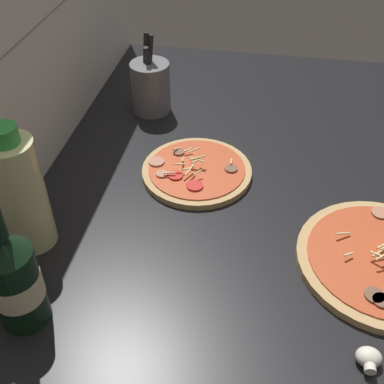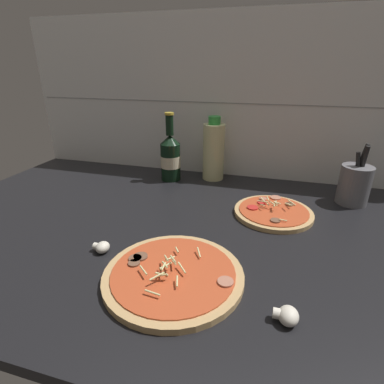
# 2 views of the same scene
# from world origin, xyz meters

# --- Properties ---
(counter_slab) EXTENTS (1.60, 0.90, 0.03)m
(counter_slab) POSITION_xyz_m (0.00, 0.00, 0.01)
(counter_slab) COLOR black
(counter_slab) RESTS_ON ground
(pizza_near) EXTENTS (0.29, 0.29, 0.05)m
(pizza_near) POSITION_xyz_m (0.01, -0.20, 0.03)
(pizza_near) COLOR tan
(pizza_near) RESTS_ON counter_slab
(pizza_far) EXTENTS (0.22, 0.22, 0.04)m
(pizza_far) POSITION_xyz_m (0.20, 0.14, 0.03)
(pizza_far) COLOR tan
(pizza_far) RESTS_ON counter_slab
(beer_bottle) EXTENTS (0.07, 0.07, 0.25)m
(beer_bottle) POSITION_xyz_m (-0.19, 0.34, 0.11)
(beer_bottle) COLOR black
(beer_bottle) RESTS_ON counter_slab
(oil_bottle) EXTENTS (0.08, 0.08, 0.23)m
(oil_bottle) POSITION_xyz_m (-0.03, 0.39, 0.13)
(oil_bottle) COLOR beige
(oil_bottle) RESTS_ON counter_slab
(mushroom_right) EXTENTS (0.04, 0.04, 0.03)m
(mushroom_right) POSITION_xyz_m (-0.18, -0.16, 0.04)
(mushroom_right) COLOR white
(mushroom_right) RESTS_ON counter_slab
(utensil_crock) EXTENTS (0.09, 0.09, 0.19)m
(utensil_crock) POSITION_xyz_m (0.43, 0.29, 0.09)
(utensil_crock) COLOR slate
(utensil_crock) RESTS_ON counter_slab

